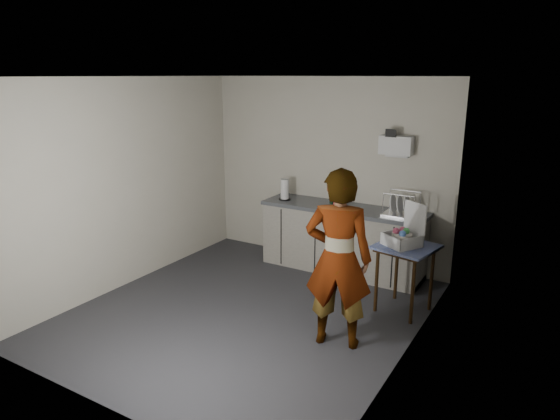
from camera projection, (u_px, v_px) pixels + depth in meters
The scene contains 15 objects.
ground at pixel (248, 312), 5.70m from camera, with size 4.00×4.00×0.00m, color #2A2A2F.
wall_back at pixel (327, 172), 7.01m from camera, with size 3.60×0.02×2.60m, color beige.
wall_right at pixel (411, 227), 4.48m from camera, with size 0.02×4.00×2.60m, color beige.
wall_left at pixel (129, 184), 6.24m from camera, with size 0.02×4.00×2.60m, color beige.
ceiling at pixel (244, 77), 5.02m from camera, with size 3.60×4.00×0.01m, color silver.
kitchen_counter at pixel (342, 241), 6.80m from camera, with size 2.24×0.62×0.91m.
wall_shelf at pixel (396, 146), 6.34m from camera, with size 0.42×0.18×0.37m.
side_table at pixel (406, 254), 5.56m from camera, with size 0.71×0.71×0.78m.
standing_man at pixel (338, 259), 4.82m from camera, with size 0.66×0.43×1.80m, color #B2A593.
soap_bottle at pixel (339, 195), 6.65m from camera, with size 0.12×0.12×0.31m, color black.
soda_can at pixel (336, 202), 6.67m from camera, with size 0.07×0.07×0.13m, color red.
dark_bottle at pixel (332, 195), 6.81m from camera, with size 0.07×0.07×0.25m, color black.
paper_towel at pixel (285, 190), 7.01m from camera, with size 0.17×0.17×0.30m.
dish_rack at pixel (401, 210), 6.25m from camera, with size 0.43×0.32×0.30m.
bakery_box at pixel (403, 236), 5.52m from camera, with size 0.47×0.47×0.47m.
Camera 1 is at (2.97, -4.28, 2.62)m, focal length 32.00 mm.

